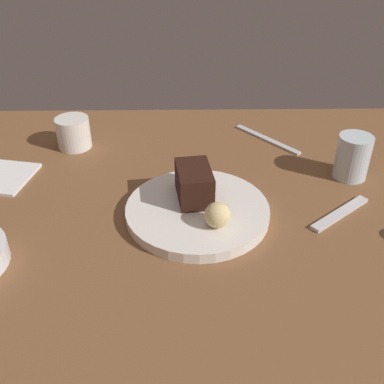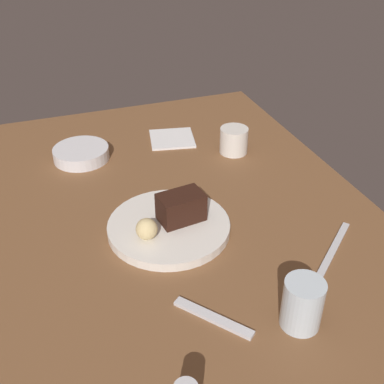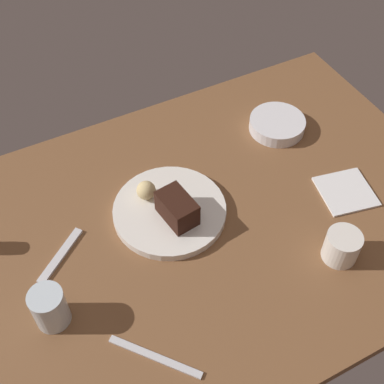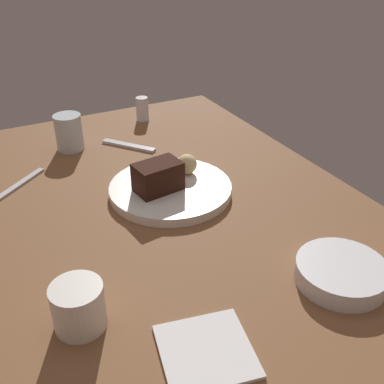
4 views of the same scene
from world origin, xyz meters
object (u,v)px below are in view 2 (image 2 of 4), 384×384
object	(u,v)px
dessert_spoon	(213,318)
chocolate_cake_slice	(181,207)
bread_roll	(147,229)
folded_napkin	(172,139)
water_glass	(302,304)
butter_knife	(334,249)
dessert_plate	(169,227)
coffee_cup	(234,140)
side_bowl	(81,153)

from	to	relation	value
dessert_spoon	chocolate_cake_slice	bearing A→B (deg)	134.57
bread_roll	folded_napkin	world-z (taller)	bread_roll
chocolate_cake_slice	water_glass	distance (cm)	33.78
butter_knife	folded_napkin	world-z (taller)	folded_napkin
chocolate_cake_slice	bread_roll	world-z (taller)	chocolate_cake_slice
bread_roll	dessert_plate	bearing A→B (deg)	119.79
chocolate_cake_slice	coffee_cup	distance (cm)	36.12
side_bowl	coffee_cup	world-z (taller)	coffee_cup
chocolate_cake_slice	bread_roll	size ratio (longest dim) A/B	2.12
dessert_spoon	water_glass	bearing A→B (deg)	28.74
dessert_plate	butter_knife	xyz separation A→B (cm)	(17.24, 29.50, -0.73)
coffee_cup	dessert_plate	bearing A→B (deg)	-44.58
chocolate_cake_slice	dessert_spoon	world-z (taller)	chocolate_cake_slice
chocolate_cake_slice	dessert_spoon	xyz separation A→B (cm)	(26.57, -3.25, -4.67)
side_bowl	coffee_cup	distance (cm)	40.94
dessert_spoon	folded_napkin	distance (cm)	67.53
chocolate_cake_slice	dessert_plate	bearing A→B (deg)	-79.61
dessert_plate	bread_roll	world-z (taller)	bread_roll
water_glass	coffee_cup	xyz separation A→B (cm)	(-59.11, 13.89, -1.02)
side_bowl	folded_napkin	size ratio (longest dim) A/B	1.19
side_bowl	dessert_spoon	bearing A→B (deg)	10.97
side_bowl	folded_napkin	world-z (taller)	side_bowl
butter_knife	water_glass	bearing A→B (deg)	-178.79
water_glass	dessert_spoon	distance (cm)	15.15
water_glass	dessert_spoon	size ratio (longest dim) A/B	0.61
bread_roll	folded_napkin	xyz separation A→B (cm)	(-43.28, 19.08, -3.89)
coffee_cup	butter_knife	distance (cm)	44.86
water_glass	side_bowl	distance (cm)	73.90
side_bowl	dessert_spoon	distance (cm)	64.76
bread_roll	water_glass	distance (cm)	34.08
side_bowl	chocolate_cake_slice	bearing A→B (deg)	22.81
water_glass	side_bowl	world-z (taller)	water_glass
bread_roll	side_bowl	xyz separation A→B (cm)	(-40.73, -7.02, -2.55)
coffee_cup	side_bowl	bearing A→B (deg)	-104.30
chocolate_cake_slice	folded_napkin	distance (cm)	41.20
dessert_plate	bread_roll	distance (cm)	7.17
coffee_cup	folded_napkin	bearing A→B (deg)	-133.07
water_glass	folded_napkin	bearing A→B (deg)	179.71
chocolate_cake_slice	bread_roll	distance (cm)	9.36
water_glass	coffee_cup	bearing A→B (deg)	166.78
coffee_cup	folded_napkin	world-z (taller)	coffee_cup
water_glass	folded_napkin	xyz separation A→B (cm)	(-71.75, 0.36, -4.24)
dessert_plate	coffee_cup	world-z (taller)	coffee_cup
chocolate_cake_slice	dessert_spoon	bearing A→B (deg)	-6.97
dessert_plate	butter_knife	distance (cm)	34.18
coffee_cup	folded_napkin	xyz separation A→B (cm)	(-12.65, -13.53, -3.22)
coffee_cup	dessert_spoon	size ratio (longest dim) A/B	0.50
butter_knife	folded_napkin	size ratio (longest dim) A/B	1.55
dessert_plate	folded_napkin	bearing A→B (deg)	161.37
water_glass	butter_knife	distance (cm)	22.22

